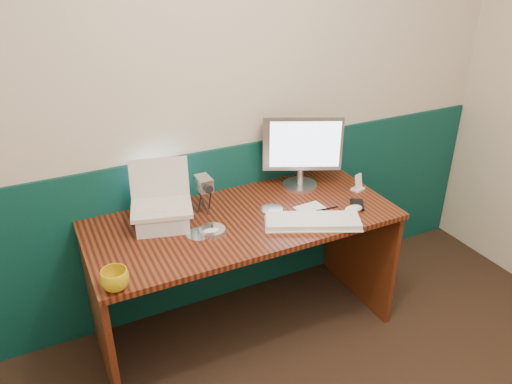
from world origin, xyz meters
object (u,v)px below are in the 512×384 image
desk (244,277)px  camcorder (204,195)px  keyboard (313,222)px  mug (115,280)px  laptop (160,188)px  monitor (301,151)px

desk → camcorder: bearing=136.5°
keyboard → camcorder: camcorder is taller
mug → desk: bearing=22.6°
laptop → camcorder: size_ratio=1.49×
laptop → camcorder: laptop is taller
keyboard → camcorder: (-0.44, 0.36, 0.09)m
desk → camcorder: size_ratio=8.04×
keyboard → mug: (-1.01, -0.09, 0.03)m
desk → mug: (-0.72, -0.30, 0.42)m
desk → monitor: size_ratio=3.62×
camcorder → laptop: bearing=-171.1°
monitor → keyboard: monitor is taller
laptop → mug: 0.54m
laptop → keyboard: laptop is taller
laptop → monitor: monitor is taller
keyboard → camcorder: size_ratio=2.38×
desk → keyboard: bearing=-36.4°
monitor → mug: bearing=-132.4°
laptop → monitor: size_ratio=0.67×
monitor → keyboard: bearing=-86.8°
laptop → keyboard: (0.68, -0.32, -0.20)m
laptop → monitor: bearing=20.4°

